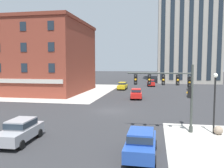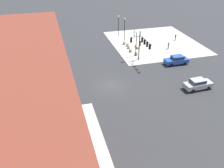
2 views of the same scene
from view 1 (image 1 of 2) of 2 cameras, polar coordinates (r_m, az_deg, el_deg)
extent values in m
plane|color=#2D2D30|center=(29.00, -0.08, -6.53)|extent=(320.00, 320.00, 0.00)
cube|color=#B7B2A8|center=(54.47, -17.17, -1.40)|extent=(32.00, 32.00, 0.02)
cylinder|color=#383D38|center=(21.19, 18.57, -10.38)|extent=(0.32, 0.32, 0.50)
cylinder|color=#383D38|center=(20.67, 18.76, -3.43)|extent=(0.20, 0.20, 5.68)
cylinder|color=#383D38|center=(20.26, 11.38, 2.58)|extent=(5.37, 0.12, 0.12)
cylinder|color=#383D38|center=(21.39, 18.55, 1.73)|extent=(0.11, 1.80, 0.11)
cube|color=black|center=(20.37, 15.63, 0.96)|extent=(0.28, 0.28, 0.90)
sphere|color=#282828|center=(20.20, 15.69, 1.72)|extent=(0.18, 0.18, 0.18)
sphere|color=orange|center=(20.21, 15.67, 0.93)|extent=(0.18, 0.18, 0.18)
sphere|color=#282828|center=(20.23, 15.65, 0.14)|extent=(0.18, 0.18, 0.18)
cube|color=black|center=(20.30, 12.34, 1.01)|extent=(0.28, 0.28, 0.90)
sphere|color=#282828|center=(20.12, 12.37, 1.78)|extent=(0.18, 0.18, 0.18)
sphere|color=orange|center=(20.14, 12.36, 0.98)|extent=(0.18, 0.18, 0.18)
sphere|color=#282828|center=(20.16, 12.34, 0.19)|extent=(0.18, 0.18, 0.18)
cube|color=black|center=(20.30, 9.05, 1.06)|extent=(0.28, 0.28, 0.90)
sphere|color=#282828|center=(20.12, 9.04, 1.83)|extent=(0.18, 0.18, 0.18)
sphere|color=orange|center=(20.14, 9.03, 1.03)|extent=(0.18, 0.18, 0.18)
sphere|color=#282828|center=(20.16, 9.02, 0.24)|extent=(0.18, 0.18, 0.18)
cube|color=black|center=(20.36, 5.76, 1.11)|extent=(0.28, 0.28, 0.90)
sphere|color=#282828|center=(20.18, 5.73, 1.87)|extent=(0.18, 0.18, 0.18)
sphere|color=orange|center=(20.20, 5.72, 1.08)|extent=(0.18, 0.18, 0.18)
sphere|color=#282828|center=(20.22, 5.71, 0.29)|extent=(0.18, 0.18, 0.18)
cube|color=black|center=(20.58, 18.25, -2.01)|extent=(0.28, 0.28, 0.90)
sphere|color=#282828|center=(20.53, 17.83, -1.23)|extent=(0.18, 0.18, 0.18)
sphere|color=orange|center=(20.56, 17.81, -2.00)|extent=(0.18, 0.18, 0.18)
sphere|color=#282828|center=(20.59, 17.79, -2.78)|extent=(0.18, 0.18, 0.18)
cube|color=black|center=(22.21, 18.22, 0.43)|extent=(0.28, 0.28, 0.90)
sphere|color=#282828|center=(22.03, 18.30, 1.12)|extent=(0.18, 0.18, 0.18)
sphere|color=orange|center=(22.05, 18.28, 0.39)|extent=(0.18, 0.18, 0.18)
sphere|color=#282828|center=(22.08, 18.26, -0.33)|extent=(0.18, 0.18, 0.18)
sphere|color=gray|center=(21.31, 24.38, -10.19)|extent=(0.71, 0.71, 0.71)
cylinder|color=black|center=(21.04, 23.58, -4.87)|extent=(0.14, 0.14, 4.64)
sphere|color=white|center=(20.79, 23.81, 1.94)|extent=(0.36, 0.36, 0.36)
cube|color=#23479E|center=(15.15, 7.04, -14.56)|extent=(1.81, 4.42, 0.76)
cube|color=#23479E|center=(14.80, 7.03, -12.27)|extent=(1.52, 2.13, 0.60)
cube|color=#232D38|center=(14.80, 7.03, -12.27)|extent=(1.55, 2.22, 0.40)
cylinder|color=black|center=(16.63, 4.41, -14.13)|extent=(0.23, 0.64, 0.64)
cylinder|color=black|center=(16.53, 10.36, -14.31)|extent=(0.23, 0.64, 0.64)
cylinder|color=black|center=(14.10, 3.05, -17.70)|extent=(0.23, 0.64, 0.64)
cylinder|color=black|center=(13.99, 10.20, -17.97)|extent=(0.23, 0.64, 0.64)
cube|color=red|center=(39.10, 5.87, -2.56)|extent=(2.11, 4.53, 0.76)
cube|color=red|center=(38.87, 5.88, -1.59)|extent=(1.66, 2.23, 0.60)
cube|color=#232D38|center=(38.87, 5.88, -1.59)|extent=(1.70, 2.32, 0.40)
cylinder|color=black|center=(40.51, 4.68, -2.83)|extent=(0.27, 0.66, 0.64)
cylinder|color=black|center=(40.52, 7.05, -2.85)|extent=(0.27, 0.66, 0.64)
cylinder|color=black|center=(37.81, 4.60, -3.38)|extent=(0.27, 0.66, 0.64)
cylinder|color=black|center=(37.81, 7.14, -3.40)|extent=(0.27, 0.66, 0.64)
cube|color=#99999E|center=(18.81, -21.35, -10.99)|extent=(1.93, 4.47, 0.76)
cube|color=#99999E|center=(18.76, -21.19, -8.88)|extent=(1.58, 2.17, 0.60)
cube|color=#232D38|center=(18.76, -21.19, -8.88)|extent=(1.62, 2.26, 0.40)
cylinder|color=black|center=(17.38, -21.12, -13.60)|extent=(0.25, 0.65, 0.64)
cylinder|color=black|center=(19.69, -17.17, -11.30)|extent=(0.25, 0.65, 0.64)
cylinder|color=black|center=(20.45, -21.48, -10.82)|extent=(0.25, 0.65, 0.64)
cube|color=gold|center=(52.75, 2.53, -0.62)|extent=(1.85, 4.43, 0.76)
cube|color=gold|center=(52.83, 2.56, 0.13)|extent=(1.54, 2.14, 0.60)
cube|color=#232D38|center=(52.83, 2.56, 0.13)|extent=(1.57, 2.23, 0.40)
cylinder|color=black|center=(51.32, 3.21, -1.20)|extent=(0.23, 0.64, 0.64)
cylinder|color=black|center=(51.58, 1.38, -1.16)|extent=(0.23, 0.64, 0.64)
cylinder|color=black|center=(54.00, 3.64, -0.90)|extent=(0.23, 0.64, 0.64)
cylinder|color=black|center=(54.26, 1.89, -0.87)|extent=(0.23, 0.64, 0.64)
cube|color=red|center=(61.88, 9.44, 0.13)|extent=(2.08, 4.52, 0.76)
cube|color=red|center=(61.67, 9.45, 0.75)|extent=(1.65, 2.22, 0.60)
cube|color=#232D38|center=(61.67, 9.45, 0.75)|extent=(1.69, 2.31, 0.40)
cylinder|color=black|center=(63.22, 8.61, -0.11)|extent=(0.27, 0.65, 0.64)
cylinder|color=black|center=(63.32, 10.12, -0.12)|extent=(0.27, 0.65, 0.64)
cylinder|color=black|center=(60.51, 8.71, -0.33)|extent=(0.27, 0.65, 0.64)
cylinder|color=black|center=(60.61, 10.29, -0.34)|extent=(0.27, 0.65, 0.64)
cube|color=brown|center=(51.28, -17.49, 5.83)|extent=(19.52, 18.75, 13.61)
cube|color=brown|center=(51.92, -17.69, 13.69)|extent=(19.91, 19.12, 0.60)
cube|color=#B7B2A8|center=(43.20, -23.26, 0.70)|extent=(18.55, 0.24, 0.70)
cube|color=#1E2833|center=(41.87, -20.51, 3.69)|extent=(1.10, 0.08, 1.50)
cube|color=#1E2833|center=(39.59, -14.43, 3.80)|extent=(1.10, 0.08, 1.50)
cube|color=#1E2833|center=(41.96, -20.65, 8.34)|extent=(1.10, 0.08, 1.50)
cube|color=#1E2833|center=(39.68, -14.53, 8.71)|extent=(1.10, 0.08, 1.50)
cube|color=#1E2833|center=(42.32, -20.79, 12.94)|extent=(1.10, 0.08, 1.50)
cube|color=#1E2833|center=(40.06, -14.64, 13.57)|extent=(1.10, 0.08, 1.50)
camera|label=2|loc=(54.15, -35.84, 18.95)|focal=39.04mm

